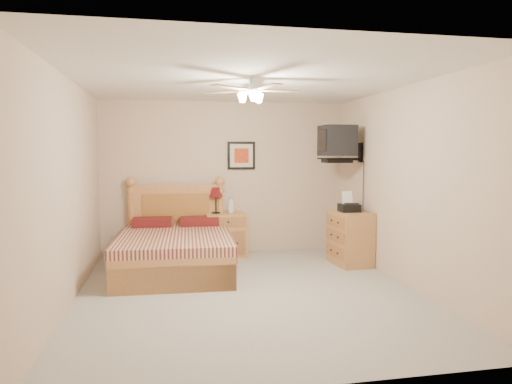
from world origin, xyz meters
TOP-DOWN VIEW (x-y plane):
  - floor at (0.00, 0.00)m, footprint 4.50×4.50m
  - ceiling at (0.00, 0.00)m, footprint 4.00×4.50m
  - wall_back at (0.00, 2.25)m, footprint 4.00×0.04m
  - wall_front at (0.00, -2.25)m, footprint 4.00×0.04m
  - wall_left at (-2.00, 0.00)m, footprint 0.04×4.50m
  - wall_right at (2.00, 0.00)m, footprint 0.04×4.50m
  - bed at (-0.85, 1.12)m, footprint 1.60×2.05m
  - nightstand at (-0.03, 2.00)m, footprint 0.66×0.51m
  - table_lamp at (-0.18, 2.02)m, footprint 0.27×0.27m
  - lotion_bottle at (0.06, 2.00)m, footprint 0.11×0.11m
  - framed_picture at (0.27, 2.23)m, footprint 0.46×0.04m
  - dresser at (1.73, 1.08)m, footprint 0.52×0.71m
  - fax_machine at (1.69, 1.06)m, footprint 0.29×0.31m
  - magazine_lower at (1.71, 1.29)m, footprint 0.26×0.31m
  - magazine_upper at (1.74, 1.29)m, footprint 0.25×0.30m
  - wall_tv at (1.75, 1.34)m, footprint 0.56×0.46m
  - ceiling_fan at (0.00, -0.20)m, footprint 1.14×1.14m

SIDE VIEW (x-z plane):
  - floor at x=0.00m, z-range 0.00..0.00m
  - nightstand at x=-0.03m, z-range 0.00..0.70m
  - dresser at x=1.73m, z-range 0.00..0.80m
  - bed at x=-0.85m, z-range 0.00..1.29m
  - magazine_lower at x=1.71m, z-range 0.80..0.82m
  - lotion_bottle at x=0.06m, z-range 0.70..0.97m
  - magazine_upper at x=1.74m, z-range 0.82..0.84m
  - table_lamp at x=-0.18m, z-range 0.70..1.11m
  - fax_machine at x=1.69m, z-range 0.80..1.10m
  - wall_back at x=0.00m, z-range 0.00..2.50m
  - wall_front at x=0.00m, z-range 0.00..2.50m
  - wall_left at x=-2.00m, z-range 0.00..2.50m
  - wall_right at x=2.00m, z-range 0.00..2.50m
  - framed_picture at x=0.27m, z-range 1.39..1.85m
  - wall_tv at x=1.75m, z-range 1.52..2.10m
  - ceiling_fan at x=0.00m, z-range 2.22..2.50m
  - ceiling at x=0.00m, z-range 2.48..2.52m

